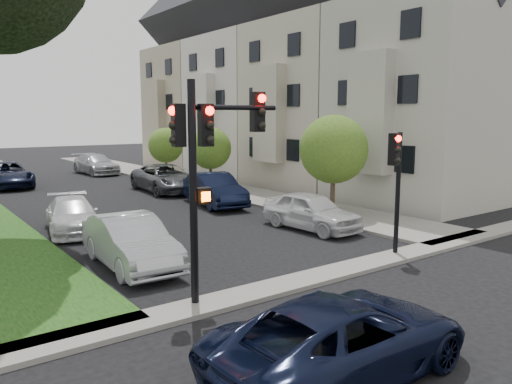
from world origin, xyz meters
TOP-DOWN VIEW (x-y plane):
  - ground at (0.00, 0.00)m, footprint 140.00×140.00m
  - sidewalk_right at (6.75, 24.00)m, footprint 3.50×44.00m
  - sidewalk_cross at (0.00, 2.00)m, footprint 60.00×1.00m
  - house_a at (12.45, 8.00)m, footprint 7.70×7.55m
  - house_b at (12.45, 15.50)m, footprint 7.70×7.55m
  - house_c at (12.45, 23.00)m, footprint 7.70×7.55m
  - house_d at (12.45, 30.50)m, footprint 7.70×7.55m
  - small_tree_a at (6.20, 7.80)m, footprint 2.96×2.96m
  - small_tree_b at (6.20, 17.99)m, footprint 2.49×2.49m
  - small_tree_c at (6.20, 23.88)m, footprint 2.41×2.41m
  - traffic_signal_main at (-3.40, 2.23)m, footprint 2.52×0.66m
  - traffic_signal_secondary at (3.25, 2.19)m, footprint 0.52×0.42m
  - car_cross_near at (-3.34, -1.96)m, footprint 5.03×2.46m
  - car_parked_0 at (3.79, 6.54)m, footprint 1.96×4.37m
  - car_parked_1 at (3.55, 13.26)m, footprint 2.50×5.08m
  - car_parked_2 at (3.72, 18.91)m, footprint 3.00×5.88m
  - car_parked_4 at (3.50, 30.41)m, footprint 2.44×5.35m
  - car_parked_5 at (-3.76, 6.03)m, footprint 1.80×4.64m
  - car_parked_6 at (-3.77, 11.66)m, footprint 2.61×4.68m
  - car_parked_8 at (-3.40, 26.47)m, footprint 2.86×5.76m

SIDE VIEW (x-z plane):
  - ground at x=0.00m, z-range 0.00..0.00m
  - sidewalk_right at x=6.75m, z-range 0.00..0.12m
  - sidewalk_cross at x=0.00m, z-range 0.00..0.12m
  - car_parked_6 at x=-3.77m, z-range 0.00..1.28m
  - car_cross_near at x=-3.34m, z-range 0.00..1.38m
  - car_parked_0 at x=3.79m, z-range 0.00..1.46m
  - car_parked_5 at x=-3.76m, z-range 0.00..1.50m
  - car_parked_4 at x=3.50m, z-range 0.00..1.52m
  - car_parked_8 at x=-3.40m, z-range 0.00..1.57m
  - car_parked_2 at x=3.72m, z-range 0.00..1.59m
  - car_parked_1 at x=3.55m, z-range 0.00..1.60m
  - small_tree_c at x=6.20m, z-range 0.60..4.20m
  - small_tree_b at x=6.20m, z-range 0.62..4.36m
  - traffic_signal_secondary at x=3.25m, z-range 0.77..4.64m
  - small_tree_a at x=6.20m, z-range 0.73..5.17m
  - traffic_signal_main at x=-3.40m, z-range 0.98..6.11m
  - house_a at x=12.45m, z-range -1.05..14.92m
  - house_b at x=12.45m, z-range -1.05..14.92m
  - house_c at x=12.45m, z-range -1.05..14.92m
  - house_d at x=12.45m, z-range -1.05..14.92m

